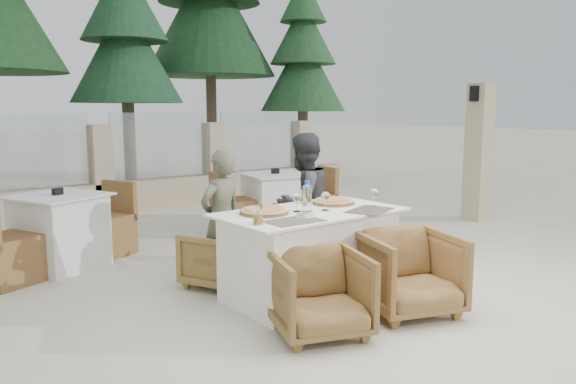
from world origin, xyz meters
TOP-DOWN VIEW (x-y plane):
  - ground at (0.00, 0.00)m, footprint 80.00×80.00m
  - perimeter_wall_far at (0.00, 4.80)m, footprint 10.00×0.34m
  - lantern_pillar at (4.20, 1.00)m, footprint 0.34×0.34m
  - pine_centre at (1.50, 7.20)m, footprint 2.20×2.20m
  - pine_mid_right at (3.80, 7.80)m, footprint 2.99×2.99m
  - pine_far_right at (5.50, 6.50)m, footprint 1.98×1.98m
  - dining_table at (-0.01, -0.06)m, footprint 1.60×0.90m
  - placemat_near_left at (-0.39, -0.32)m, footprint 0.47×0.32m
  - placemat_near_right at (0.41, -0.37)m, footprint 0.52×0.43m
  - pizza_left at (-0.39, 0.08)m, footprint 0.55×0.55m
  - pizza_right at (0.39, 0.07)m, footprint 0.39×0.39m
  - water_bottle at (-0.04, -0.06)m, footprint 0.09×0.09m
  - wine_glass_centre at (-0.12, -0.02)m, footprint 0.10×0.10m
  - wine_glass_near at (0.12, -0.12)m, footprint 0.10×0.10m
  - wine_glass_corner at (0.59, -0.26)m, footprint 0.09×0.09m
  - beer_glass_left at (-0.68, -0.23)m, footprint 0.08×0.08m
  - beer_glass_right at (0.21, 0.26)m, footprint 0.08×0.08m
  - olive_dish at (-0.22, -0.25)m, footprint 0.13×0.13m
  - armchair_far_left at (-0.45, 0.72)m, footprint 0.76×0.77m
  - armchair_far_right at (0.36, 0.77)m, footprint 0.87×0.88m
  - armchair_near_left at (-0.49, -0.72)m, footprint 0.86×0.87m
  - armchair_near_right at (0.38, -0.85)m, footprint 0.92×0.93m
  - diner_left at (-0.46, 0.65)m, footprint 0.52×0.40m
  - diner_right at (0.49, 0.61)m, footprint 0.75×0.62m
  - bg_table_a at (-1.41, 2.24)m, footprint 1.83×1.37m
  - bg_table_b at (1.46, 2.33)m, footprint 1.78×1.15m

SIDE VIEW (x-z plane):
  - ground at x=0.00m, z-range 0.00..0.00m
  - armchair_far_left at x=-0.45m, z-range 0.00..0.53m
  - armchair_near_left at x=-0.49m, z-range 0.00..0.62m
  - armchair_far_right at x=0.36m, z-range 0.00..0.64m
  - armchair_near_right at x=0.38m, z-range 0.00..0.66m
  - dining_table at x=-0.01m, z-range 0.00..0.77m
  - bg_table_a at x=-1.41m, z-range 0.00..0.77m
  - bg_table_b at x=1.46m, z-range 0.00..0.77m
  - diner_left at x=-0.46m, z-range 0.00..1.28m
  - diner_right at x=0.49m, z-range 0.00..1.40m
  - placemat_near_left at x=-0.39m, z-range 0.77..0.77m
  - placemat_near_right at x=0.41m, z-range 0.77..0.77m
  - olive_dish at x=-0.22m, z-range 0.77..0.81m
  - pizza_right at x=0.39m, z-range 0.77..0.82m
  - pizza_left at x=-0.39m, z-range 0.77..0.82m
  - perimeter_wall_far at x=0.00m, z-range 0.00..1.60m
  - beer_glass_right at x=0.21m, z-range 0.77..0.90m
  - beer_glass_left at x=-0.68m, z-range 0.77..0.92m
  - wine_glass_centre at x=-0.12m, z-range 0.77..0.95m
  - wine_glass_near at x=0.12m, z-range 0.77..0.95m
  - wine_glass_corner at x=0.59m, z-range 0.77..0.95m
  - water_bottle at x=-0.04m, z-range 0.77..1.04m
  - lantern_pillar at x=4.20m, z-range 0.00..2.00m
  - pine_far_right at x=5.50m, z-range 0.00..4.50m
  - pine_centre at x=1.50m, z-range 0.00..5.00m
  - pine_mid_right at x=3.80m, z-range 0.00..6.80m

